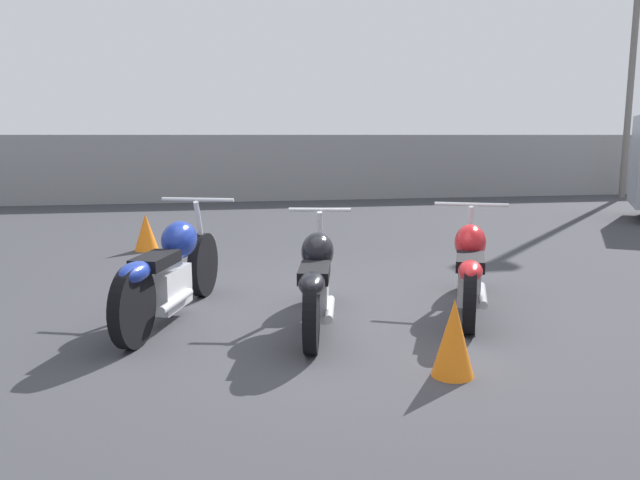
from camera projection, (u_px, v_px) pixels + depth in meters
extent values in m
plane|color=#38383D|center=(329.00, 320.00, 5.50)|extent=(60.00, 60.00, 0.00)
cube|color=gray|center=(247.00, 168.00, 15.19)|extent=(40.00, 0.04, 1.62)
cylinder|color=slate|center=(633.00, 52.00, 15.69)|extent=(0.16, 0.16, 7.33)
cylinder|color=black|center=(203.00, 265.00, 6.29)|extent=(0.31, 0.64, 0.64)
cylinder|color=black|center=(133.00, 307.00, 4.75)|extent=(0.31, 0.64, 0.64)
cube|color=silver|center=(170.00, 289.00, 5.45)|extent=(0.38, 0.61, 0.35)
ellipsoid|color=navy|center=(180.00, 240.00, 5.65)|extent=(0.44, 0.56, 0.34)
cube|color=black|center=(155.00, 261.00, 5.13)|extent=(0.41, 0.59, 0.10)
ellipsoid|color=navy|center=(134.00, 273.00, 4.75)|extent=(0.34, 0.48, 0.16)
cylinder|color=silver|center=(198.00, 200.00, 6.08)|extent=(0.70, 0.28, 0.04)
cylinder|color=silver|center=(200.00, 233.00, 6.19)|extent=(0.13, 0.26, 0.65)
cylinder|color=silver|center=(176.00, 301.00, 5.29)|extent=(0.28, 0.62, 0.07)
cylinder|color=black|center=(320.00, 274.00, 5.99)|extent=(0.23, 0.59, 0.58)
cylinder|color=black|center=(312.00, 315.00, 4.64)|extent=(0.23, 0.59, 0.58)
cube|color=silver|center=(316.00, 298.00, 5.25)|extent=(0.31, 0.53, 0.32)
ellipsoid|color=black|center=(317.00, 252.00, 5.42)|extent=(0.38, 0.50, 0.33)
cube|color=black|center=(314.00, 273.00, 4.98)|extent=(0.36, 0.57, 0.10)
ellipsoid|color=black|center=(312.00, 283.00, 4.65)|extent=(0.30, 0.47, 0.16)
cylinder|color=silver|center=(320.00, 210.00, 5.79)|extent=(0.57, 0.17, 0.04)
cylinder|color=silver|center=(320.00, 243.00, 5.89)|extent=(0.11, 0.25, 0.62)
cylinder|color=silver|center=(330.00, 309.00, 5.12)|extent=(0.21, 0.61, 0.07)
cylinder|color=black|center=(469.00, 264.00, 6.50)|extent=(0.32, 0.56, 0.57)
cylinder|color=black|center=(469.00, 299.00, 5.10)|extent=(0.32, 0.56, 0.57)
cube|color=silver|center=(469.00, 284.00, 5.74)|extent=(0.39, 0.56, 0.31)
ellipsoid|color=red|center=(470.00, 243.00, 5.92)|extent=(0.47, 0.58, 0.35)
cube|color=black|center=(470.00, 262.00, 5.45)|extent=(0.45, 0.61, 0.10)
ellipsoid|color=red|center=(470.00, 271.00, 5.11)|extent=(0.36, 0.48, 0.16)
cylinder|color=silver|center=(471.00, 204.00, 6.30)|extent=(0.68, 0.33, 0.04)
cylinder|color=silver|center=(470.00, 235.00, 6.40)|extent=(0.14, 0.24, 0.62)
cylinder|color=silver|center=(482.00, 295.00, 5.58)|extent=(0.35, 0.68, 0.07)
cube|color=black|center=(637.00, 140.00, 11.88)|extent=(0.95, 1.49, 0.51)
cone|color=orange|center=(454.00, 338.00, 4.19)|extent=(0.29, 0.29, 0.54)
cone|color=orange|center=(146.00, 232.00, 8.79)|extent=(0.34, 0.34, 0.52)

